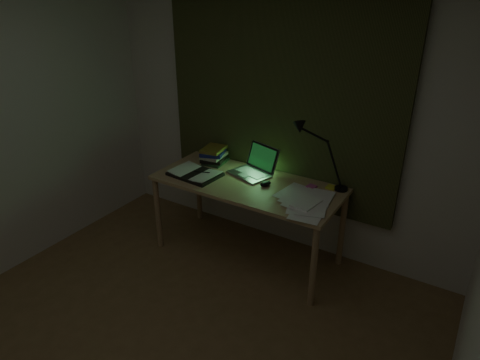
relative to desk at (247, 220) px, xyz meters
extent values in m
cube|color=silver|center=(0.07, 0.44, 0.88)|extent=(3.50, 0.00, 2.50)
cube|color=silver|center=(1.82, -1.56, 0.88)|extent=(0.00, 4.00, 2.50)
cube|color=#2C3118|center=(0.07, 0.40, 1.08)|extent=(2.20, 0.06, 2.00)
ellipsoid|color=black|center=(0.17, 0.02, 0.39)|extent=(0.10, 0.12, 0.04)
cube|color=yellow|center=(0.66, 0.27, 0.38)|extent=(0.08, 0.08, 0.02)
cube|color=#D1519E|center=(0.51, 0.20, 0.38)|extent=(0.08, 0.08, 0.02)
camera|label=1|loc=(1.70, -2.87, 1.98)|focal=32.00mm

